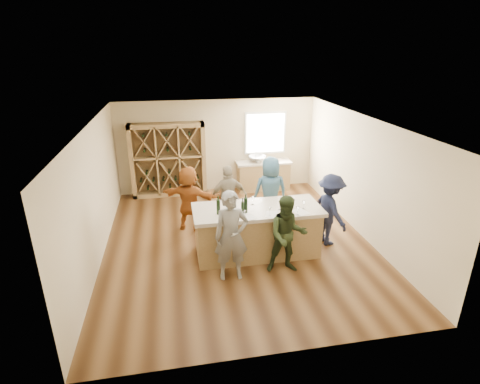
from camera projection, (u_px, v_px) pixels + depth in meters
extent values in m
cube|color=#57371B|center=(237.00, 243.00, 8.79)|extent=(6.00, 7.00, 0.10)
cube|color=white|center=(237.00, 119.00, 7.73)|extent=(6.00, 7.00, 0.10)
cube|color=beige|center=(217.00, 146.00, 11.51)|extent=(6.00, 0.10, 2.80)
cube|color=beige|center=(284.00, 276.00, 5.01)|extent=(6.00, 0.10, 2.80)
cube|color=beige|center=(92.00, 194.00, 7.75)|extent=(0.10, 7.00, 2.80)
cube|color=beige|center=(365.00, 177.00, 8.78)|extent=(0.10, 7.00, 2.80)
cube|color=white|center=(265.00, 133.00, 11.56)|extent=(1.30, 0.06, 1.30)
cube|color=white|center=(265.00, 133.00, 11.53)|extent=(1.18, 0.01, 1.18)
cube|color=olive|center=(168.00, 160.00, 11.11)|extent=(2.20, 0.45, 2.20)
cube|color=olive|center=(263.00, 176.00, 11.78)|extent=(1.60, 0.58, 0.86)
cube|color=#C0B29E|center=(264.00, 162.00, 11.61)|extent=(1.70, 0.62, 0.06)
imported|color=silver|center=(257.00, 159.00, 11.54)|extent=(0.54, 0.54, 0.19)
cylinder|color=silver|center=(256.00, 155.00, 11.68)|extent=(0.02, 0.02, 0.30)
cube|color=olive|center=(257.00, 232.00, 8.10)|extent=(2.60, 1.00, 1.00)
cube|color=#C0B29E|center=(257.00, 210.00, 7.90)|extent=(2.72, 1.12, 0.08)
cylinder|color=black|center=(218.00, 207.00, 7.54)|extent=(0.10, 0.10, 0.31)
cylinder|color=black|center=(235.00, 207.00, 7.62)|extent=(0.08, 0.08, 0.27)
cylinder|color=black|center=(243.00, 208.00, 7.56)|extent=(0.07, 0.07, 0.27)
cylinder|color=black|center=(246.00, 205.00, 7.61)|extent=(0.10, 0.10, 0.32)
cone|color=white|center=(245.00, 215.00, 7.37)|extent=(0.07, 0.07, 0.16)
cone|color=white|center=(270.00, 212.00, 7.49)|extent=(0.09, 0.09, 0.18)
cone|color=white|center=(297.00, 211.00, 7.53)|extent=(0.08, 0.08, 0.17)
cone|color=white|center=(280.00, 205.00, 7.78)|extent=(0.10, 0.10, 0.20)
cone|color=white|center=(304.00, 205.00, 7.83)|extent=(0.08, 0.08, 0.16)
cube|color=white|center=(248.00, 217.00, 7.48)|extent=(0.34, 0.39, 0.00)
cube|color=white|center=(271.00, 214.00, 7.59)|extent=(0.33, 0.38, 0.00)
cube|color=white|center=(301.00, 212.00, 7.71)|extent=(0.36, 0.41, 0.00)
imported|color=slate|center=(231.00, 236.00, 7.10)|extent=(0.67, 0.50, 1.80)
imported|color=#263319|center=(287.00, 235.00, 7.34)|extent=(0.83, 0.52, 1.62)
imported|color=#191E38|center=(330.00, 210.00, 8.41)|extent=(0.71, 1.16, 1.66)
imported|color=gray|center=(228.00, 198.00, 9.13)|extent=(1.00, 0.59, 1.62)
imported|color=#335972|center=(270.00, 192.00, 9.30)|extent=(0.88, 0.59, 1.77)
imported|color=#994C19|center=(189.00, 199.00, 9.06)|extent=(1.59, 1.15, 1.63)
cone|color=white|center=(253.00, 201.00, 8.03)|extent=(0.07, 0.07, 0.18)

